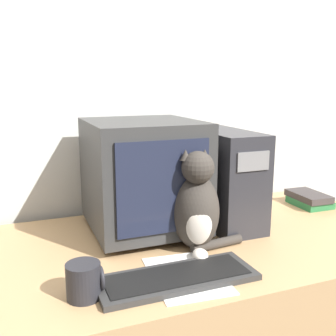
{
  "coord_description": "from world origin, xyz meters",
  "views": [
    {
      "loc": [
        -0.65,
        -0.82,
        1.31
      ],
      "look_at": [
        -0.14,
        0.48,
        1.01
      ],
      "focal_mm": 42.0,
      "sensor_mm": 36.0,
      "label": 1
    }
  ],
  "objects_px": {
    "crt_monitor": "(143,175)",
    "book_stack": "(309,199)",
    "keyboard": "(177,278)",
    "mug": "(85,281)",
    "computer_tower": "(220,176)",
    "pen": "(124,277)",
    "cat": "(197,207)"
  },
  "relations": [
    {
      "from": "keyboard",
      "to": "mug",
      "type": "distance_m",
      "value": 0.27
    },
    {
      "from": "keyboard",
      "to": "cat",
      "type": "relative_size",
      "value": 1.33
    },
    {
      "from": "computer_tower",
      "to": "book_stack",
      "type": "height_order",
      "value": "computer_tower"
    },
    {
      "from": "book_stack",
      "to": "pen",
      "type": "xyz_separation_m",
      "value": [
        -1.01,
        -0.37,
        -0.03
      ]
    },
    {
      "from": "keyboard",
      "to": "book_stack",
      "type": "bearing_deg",
      "value": 27.1
    },
    {
      "from": "cat",
      "to": "pen",
      "type": "xyz_separation_m",
      "value": [
        -0.3,
        -0.12,
        -0.15
      ]
    },
    {
      "from": "computer_tower",
      "to": "cat",
      "type": "height_order",
      "value": "computer_tower"
    },
    {
      "from": "keyboard",
      "to": "pen",
      "type": "distance_m",
      "value": 0.16
    },
    {
      "from": "crt_monitor",
      "to": "pen",
      "type": "height_order",
      "value": "crt_monitor"
    },
    {
      "from": "book_stack",
      "to": "pen",
      "type": "relative_size",
      "value": 1.4
    },
    {
      "from": "crt_monitor",
      "to": "pen",
      "type": "distance_m",
      "value": 0.45
    },
    {
      "from": "keyboard",
      "to": "pen",
      "type": "height_order",
      "value": "keyboard"
    },
    {
      "from": "crt_monitor",
      "to": "pen",
      "type": "xyz_separation_m",
      "value": [
        -0.18,
        -0.35,
        -0.22
      ]
    },
    {
      "from": "keyboard",
      "to": "pen",
      "type": "xyz_separation_m",
      "value": [
        -0.14,
        0.08,
        -0.01
      ]
    },
    {
      "from": "mug",
      "to": "crt_monitor",
      "type": "bearing_deg",
      "value": 54.0
    },
    {
      "from": "book_stack",
      "to": "mug",
      "type": "bearing_deg",
      "value": -158.95
    },
    {
      "from": "crt_monitor",
      "to": "book_stack",
      "type": "relative_size",
      "value": 2.14
    },
    {
      "from": "crt_monitor",
      "to": "computer_tower",
      "type": "distance_m",
      "value": 0.34
    },
    {
      "from": "computer_tower",
      "to": "pen",
      "type": "xyz_separation_m",
      "value": [
        -0.51,
        -0.35,
        -0.19
      ]
    },
    {
      "from": "computer_tower",
      "to": "book_stack",
      "type": "relative_size",
      "value": 2.29
    },
    {
      "from": "book_stack",
      "to": "pen",
      "type": "height_order",
      "value": "book_stack"
    },
    {
      "from": "pen",
      "to": "book_stack",
      "type": "bearing_deg",
      "value": 20.12
    },
    {
      "from": "crt_monitor",
      "to": "keyboard",
      "type": "relative_size",
      "value": 0.95
    },
    {
      "from": "book_stack",
      "to": "mug",
      "type": "relative_size",
      "value": 2.1
    },
    {
      "from": "pen",
      "to": "computer_tower",
      "type": "bearing_deg",
      "value": 34.29
    },
    {
      "from": "cat",
      "to": "book_stack",
      "type": "relative_size",
      "value": 1.7
    },
    {
      "from": "crt_monitor",
      "to": "mug",
      "type": "xyz_separation_m",
      "value": [
        -0.31,
        -0.42,
        -0.17
      ]
    },
    {
      "from": "keyboard",
      "to": "book_stack",
      "type": "xyz_separation_m",
      "value": [
        0.87,
        0.45,
        0.02
      ]
    },
    {
      "from": "crt_monitor",
      "to": "cat",
      "type": "distance_m",
      "value": 0.27
    },
    {
      "from": "book_stack",
      "to": "pen",
      "type": "distance_m",
      "value": 1.08
    },
    {
      "from": "computer_tower",
      "to": "mug",
      "type": "distance_m",
      "value": 0.78
    },
    {
      "from": "computer_tower",
      "to": "cat",
      "type": "distance_m",
      "value": 0.32
    }
  ]
}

